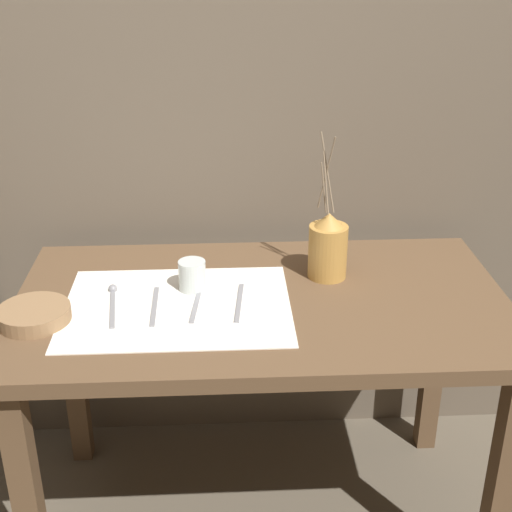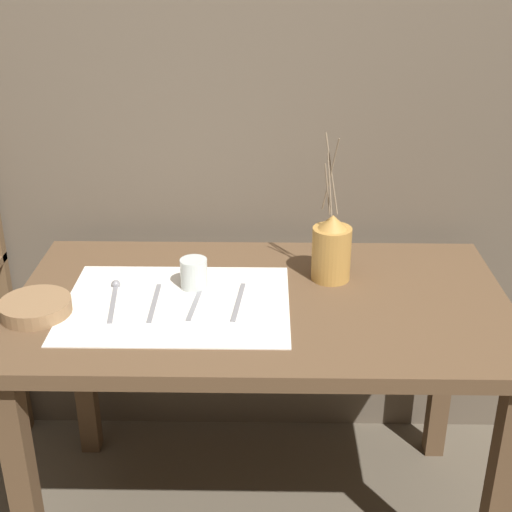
% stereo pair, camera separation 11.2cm
% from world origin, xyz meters
% --- Properties ---
extents(stone_wall_back, '(7.00, 0.06, 2.40)m').
position_xyz_m(stone_wall_back, '(0.00, 0.47, 1.20)').
color(stone_wall_back, brown).
rests_on(stone_wall_back, ground_plane).
extents(wooden_table, '(1.27, 0.71, 0.74)m').
position_xyz_m(wooden_table, '(0.00, 0.00, 0.64)').
color(wooden_table, brown).
rests_on(wooden_table, ground_plane).
extents(linen_cloth, '(0.57, 0.42, 0.00)m').
position_xyz_m(linen_cloth, '(-0.22, -0.04, 0.74)').
color(linen_cloth, white).
rests_on(linen_cloth, wooden_table).
extents(pitcher_with_flowers, '(0.11, 0.11, 0.40)m').
position_xyz_m(pitcher_with_flowers, '(0.19, 0.12, 0.83)').
color(pitcher_with_flowers, '#B7843D').
rests_on(pitcher_with_flowers, wooden_table).
extents(wooden_bowl, '(0.18, 0.18, 0.04)m').
position_xyz_m(wooden_bowl, '(-0.56, -0.09, 0.76)').
color(wooden_bowl, '#8E6B47').
rests_on(wooden_bowl, wooden_table).
extents(glass_tumbler_near, '(0.07, 0.07, 0.08)m').
position_xyz_m(glass_tumbler_near, '(-0.18, 0.05, 0.78)').
color(glass_tumbler_near, silver).
rests_on(glass_tumbler_near, wooden_table).
extents(spoon_outer, '(0.04, 0.21, 0.02)m').
position_xyz_m(spoon_outer, '(-0.38, 0.02, 0.75)').
color(spoon_outer, gray).
rests_on(spoon_outer, wooden_table).
extents(knife_center, '(0.02, 0.20, 0.00)m').
position_xyz_m(knife_center, '(-0.27, -0.04, 0.74)').
color(knife_center, gray).
rests_on(knife_center, wooden_table).
extents(fork_inner, '(0.03, 0.20, 0.00)m').
position_xyz_m(fork_inner, '(-0.17, -0.03, 0.74)').
color(fork_inner, gray).
rests_on(fork_inner, wooden_table).
extents(fork_outer, '(0.03, 0.20, 0.00)m').
position_xyz_m(fork_outer, '(-0.06, -0.03, 0.74)').
color(fork_outer, gray).
rests_on(fork_outer, wooden_table).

